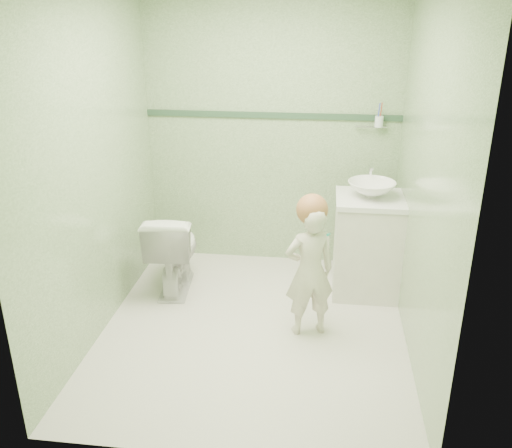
# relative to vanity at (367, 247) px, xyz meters

# --- Properties ---
(ground) EXTENTS (2.50, 2.50, 0.00)m
(ground) POSITION_rel_vanity_xyz_m (-0.84, -0.70, -0.40)
(ground) COLOR silver
(ground) RESTS_ON ground
(room_shell) EXTENTS (2.50, 2.54, 2.40)m
(room_shell) POSITION_rel_vanity_xyz_m (-0.84, -0.70, 0.80)
(room_shell) COLOR #87A777
(room_shell) RESTS_ON ground
(trim_stripe) EXTENTS (2.20, 0.02, 0.05)m
(trim_stripe) POSITION_rel_vanity_xyz_m (-0.84, 0.54, 0.95)
(trim_stripe) COLOR #2D4B35
(trim_stripe) RESTS_ON room_shell
(vanity) EXTENTS (0.52, 0.50, 0.80)m
(vanity) POSITION_rel_vanity_xyz_m (0.00, 0.00, 0.00)
(vanity) COLOR white
(vanity) RESTS_ON ground
(counter) EXTENTS (0.54, 0.52, 0.04)m
(counter) POSITION_rel_vanity_xyz_m (0.00, 0.00, 0.41)
(counter) COLOR white
(counter) RESTS_ON vanity
(basin) EXTENTS (0.37, 0.37, 0.13)m
(basin) POSITION_rel_vanity_xyz_m (0.00, 0.00, 0.49)
(basin) COLOR white
(basin) RESTS_ON counter
(faucet) EXTENTS (0.03, 0.13, 0.18)m
(faucet) POSITION_rel_vanity_xyz_m (0.00, 0.19, 0.57)
(faucet) COLOR silver
(faucet) RESTS_ON counter
(cup_holder) EXTENTS (0.26, 0.07, 0.21)m
(cup_holder) POSITION_rel_vanity_xyz_m (0.05, 0.48, 0.93)
(cup_holder) COLOR silver
(cup_holder) RESTS_ON room_shell
(toilet) EXTENTS (0.45, 0.71, 0.69)m
(toilet) POSITION_rel_vanity_xyz_m (-1.58, -0.14, -0.05)
(toilet) COLOR white
(toilet) RESTS_ON ground
(toddler) EXTENTS (0.41, 0.34, 0.98)m
(toddler) POSITION_rel_vanity_xyz_m (-0.44, -0.68, 0.09)
(toddler) COLOR silver
(toddler) RESTS_ON ground
(hair_cap) EXTENTS (0.22, 0.22, 0.22)m
(hair_cap) POSITION_rel_vanity_xyz_m (-0.44, -0.65, 0.55)
(hair_cap) COLOR #A0653B
(hair_cap) RESTS_ON toddler
(teal_toothbrush) EXTENTS (0.10, 0.14, 0.08)m
(teal_toothbrush) POSITION_rel_vanity_xyz_m (-0.33, -0.77, 0.43)
(teal_toothbrush) COLOR #108A71
(teal_toothbrush) RESTS_ON toddler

